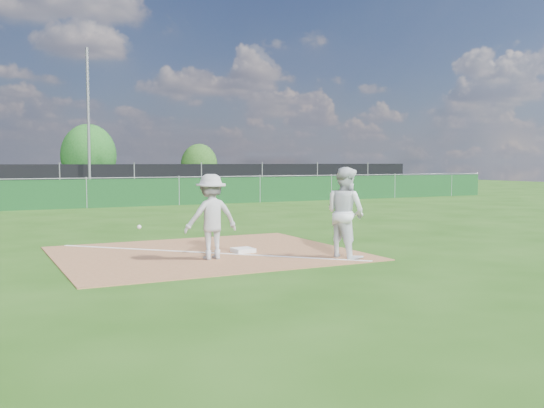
{
  "coord_description": "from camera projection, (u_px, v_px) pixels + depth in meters",
  "views": [
    {
      "loc": [
        -4.45,
        -10.89,
        1.93
      ],
      "look_at": [
        1.57,
        1.0,
        1.0
      ],
      "focal_mm": 40.0,
      "sensor_mm": 36.0,
      "label": 1
    }
  ],
  "objects": [
    {
      "name": "ground",
      "position": [
        113.0,
        218.0,
        20.74
      ],
      "size": [
        90.0,
        90.0,
        0.0
      ],
      "primitive_type": "plane",
      "color": "#1E460F",
      "rests_on": "ground"
    },
    {
      "name": "infield_dirt",
      "position": [
        206.0,
        253.0,
        12.72
      ],
      "size": [
        6.0,
        5.0,
        0.02
      ],
      "primitive_type": "cube",
      "color": "brown",
      "rests_on": "ground"
    },
    {
      "name": "foul_line",
      "position": [
        206.0,
        253.0,
        12.72
      ],
      "size": [
        5.01,
        5.01,
        0.01
      ],
      "primitive_type": "cube",
      "rotation": [
        0.0,
        0.0,
        0.79
      ],
      "color": "white",
      "rests_on": "infield_dirt"
    },
    {
      "name": "green_fence",
      "position": [
        87.0,
        194.0,
        25.15
      ],
      "size": [
        44.0,
        0.05,
        1.2
      ],
      "primitive_type": "cube",
      "color": "#0F3816",
      "rests_on": "ground"
    },
    {
      "name": "black_fence",
      "position": [
        60.0,
        181.0,
        32.25
      ],
      "size": [
        46.0,
        0.04,
        1.8
      ],
      "primitive_type": "cube",
      "color": "black",
      "rests_on": "ground"
    },
    {
      "name": "parking_lot",
      "position": [
        49.0,
        193.0,
        36.76
      ],
      "size": [
        46.0,
        9.0,
        0.01
      ],
      "primitive_type": "cube",
      "color": "black",
      "rests_on": "ground"
    },
    {
      "name": "light_pole",
      "position": [
        88.0,
        123.0,
        32.44
      ],
      "size": [
        0.16,
        0.16,
        8.0
      ],
      "primitive_type": "cylinder",
      "color": "slate",
      "rests_on": "ground"
    },
    {
      "name": "first_base",
      "position": [
        243.0,
        250.0,
        12.81
      ],
      "size": [
        0.43,
        0.43,
        0.09
      ],
      "primitive_type": "cube",
      "rotation": [
        0.0,
        0.0,
        0.05
      ],
      "color": "white",
      "rests_on": "infield_dirt"
    },
    {
      "name": "play_at_first",
      "position": [
        211.0,
        217.0,
        11.87
      ],
      "size": [
        2.01,
        0.64,
        1.67
      ],
      "color": "#B3B3B5",
      "rests_on": "infield_dirt"
    },
    {
      "name": "runner",
      "position": [
        345.0,
        213.0,
        12.12
      ],
      "size": [
        0.86,
        1.01,
        1.83
      ],
      "primitive_type": "imported",
      "rotation": [
        0.0,
        0.0,
        1.78
      ],
      "color": "silver",
      "rests_on": "ground"
    },
    {
      "name": "car_mid",
      "position": [
        27.0,
        183.0,
        35.11
      ],
      "size": [
        4.28,
        2.46,
        1.34
      ],
      "primitive_type": "imported",
      "rotation": [
        0.0,
        0.0,
        1.29
      ],
      "color": "black",
      "rests_on": "parking_lot"
    },
    {
      "name": "car_right",
      "position": [
        134.0,
        180.0,
        39.22
      ],
      "size": [
        5.37,
        3.71,
        1.44
      ],
      "primitive_type": "imported",
      "rotation": [
        0.0,
        0.0,
        1.95
      ],
      "color": "black",
      "rests_on": "parking_lot"
    },
    {
      "name": "tree_mid",
      "position": [
        89.0,
        155.0,
        43.36
      ],
      "size": [
        3.9,
        3.9,
        4.63
      ],
      "color": "#382316",
      "rests_on": "ground"
    },
    {
      "name": "tree_right",
      "position": [
        199.0,
        165.0,
        46.07
      ],
      "size": [
        2.78,
        2.78,
        3.3
      ],
      "color": "#382316",
      "rests_on": "ground"
    }
  ]
}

